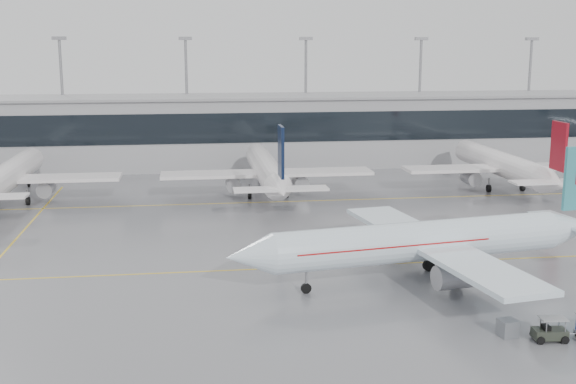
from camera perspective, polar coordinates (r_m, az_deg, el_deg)
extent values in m
plane|color=slate|center=(69.84, 1.34, -5.96)|extent=(320.00, 320.00, 0.00)
cube|color=yellow|center=(69.84, 1.34, -5.96)|extent=(120.00, 0.25, 0.01)
cube|color=yellow|center=(98.62, -1.42, -0.79)|extent=(120.00, 0.25, 0.01)
cube|color=yellow|center=(85.66, -20.63, -3.42)|extent=(0.25, 60.00, 0.01)
cube|color=#97979B|center=(129.10, -3.02, 4.80)|extent=(180.00, 15.00, 12.00)
cube|color=black|center=(121.45, -2.73, 5.09)|extent=(180.00, 0.20, 5.00)
cube|color=gray|center=(128.53, -3.05, 7.54)|extent=(182.00, 16.00, 0.40)
cylinder|color=gray|center=(136.01, -17.35, 6.75)|extent=(0.50, 0.50, 22.00)
cube|color=gray|center=(135.66, -17.64, 11.51)|extent=(2.40, 1.00, 0.60)
cylinder|color=gray|center=(134.16, -7.98, 7.10)|extent=(0.50, 0.50, 22.00)
cube|color=gray|center=(133.80, -8.12, 11.93)|extent=(2.40, 1.00, 0.60)
cylinder|color=gray|center=(135.89, 1.41, 7.26)|extent=(0.50, 0.50, 22.00)
cube|color=gray|center=(135.54, 1.43, 12.03)|extent=(2.40, 1.00, 0.60)
cylinder|color=gray|center=(141.08, 10.33, 7.23)|extent=(0.50, 0.50, 22.00)
cube|color=gray|center=(140.74, 10.50, 11.82)|extent=(2.40, 1.00, 0.60)
cylinder|color=gray|center=(149.36, 18.45, 7.06)|extent=(0.50, 0.50, 22.00)
cube|color=gray|center=(149.04, 18.72, 11.39)|extent=(2.40, 1.00, 0.60)
cylinder|color=white|center=(65.64, 10.30, -3.85)|extent=(27.48, 8.00, 3.58)
cone|color=white|center=(60.22, -3.08, -5.07)|extent=(4.53, 4.18, 3.58)
cone|color=white|center=(74.52, 21.60, -2.65)|extent=(6.11, 4.45, 3.58)
cube|color=white|center=(66.44, 11.44, -4.06)|extent=(9.78, 29.95, 0.45)
cube|color=white|center=(74.57, 21.74, -2.41)|extent=(4.63, 11.66, 0.25)
cylinder|color=#949499|center=(62.63, 13.08, -6.52)|extent=(3.90, 2.66, 2.10)
cylinder|color=#949499|center=(70.70, 9.17, -4.30)|extent=(3.90, 2.66, 2.10)
cylinder|color=gray|center=(62.34, 1.44, -6.95)|extent=(0.20, 0.20, 1.55)
cylinder|color=black|center=(62.58, 1.44, -7.62)|extent=(0.94, 0.44, 0.90)
cylinder|color=gray|center=(65.34, 13.23, -6.29)|extent=(0.24, 0.24, 1.55)
cylinder|color=black|center=(65.57, 13.20, -6.94)|extent=(1.16, 0.62, 1.10)
cylinder|color=gray|center=(69.65, 11.07, -5.09)|extent=(0.24, 0.24, 1.55)
cylinder|color=black|center=(69.87, 11.05, -5.70)|extent=(1.16, 0.62, 1.10)
cube|color=#B70F0F|center=(64.29, 7.92, -3.91)|extent=(18.35, 6.52, 0.12)
cylinder|color=white|center=(105.09, -21.08, 1.31)|extent=(3.59, 27.36, 3.59)
cone|color=white|center=(120.21, -19.42, 2.61)|extent=(3.59, 4.00, 3.59)
cube|color=white|center=(103.72, -21.25, 0.95)|extent=(29.64, 5.00, 0.45)
cylinder|color=#949499|center=(103.45, -18.55, 0.26)|extent=(2.10, 3.60, 2.10)
cylinder|color=gray|center=(115.78, -19.82, 0.98)|extent=(0.20, 0.20, 1.56)
cylinder|color=black|center=(115.92, -19.79, 0.60)|extent=(0.30, 0.90, 0.90)
cylinder|color=gray|center=(102.55, -19.88, -0.25)|extent=(0.24, 0.24, 1.56)
cylinder|color=black|center=(102.70, -19.86, -0.67)|extent=(0.45, 1.10, 1.10)
cylinder|color=white|center=(102.78, -1.74, 1.86)|extent=(3.59, 27.36, 3.59)
cone|color=white|center=(118.20, -2.55, 3.11)|extent=(3.59, 4.00, 3.59)
cone|color=white|center=(86.68, -0.58, 0.07)|extent=(3.59, 5.60, 3.59)
cube|color=white|center=(101.38, -1.65, 1.50)|extent=(29.64, 5.00, 0.45)
cube|color=white|center=(86.43, -0.57, 0.24)|extent=(11.40, 2.80, 0.25)
cube|color=black|center=(85.46, -0.56, 3.21)|extent=(0.35, 3.60, 6.12)
cylinder|color=#949499|center=(101.75, -4.36, 0.65)|extent=(2.10, 3.60, 2.10)
cylinder|color=#949499|center=(102.75, 0.99, 0.79)|extent=(2.10, 3.60, 2.10)
cylinder|color=gray|center=(113.69, -2.30, 1.47)|extent=(0.20, 0.20, 1.56)
cylinder|color=black|center=(113.83, -2.30, 1.08)|extent=(0.30, 0.90, 0.90)
cylinder|color=gray|center=(100.54, -3.05, 0.20)|extent=(0.24, 0.24, 1.56)
cylinder|color=black|center=(100.69, -3.05, -0.23)|extent=(0.45, 1.10, 1.10)
cylinder|color=gray|center=(101.09, -0.12, 0.28)|extent=(0.24, 0.24, 1.56)
cylinder|color=black|center=(101.24, -0.12, -0.15)|extent=(0.45, 1.10, 1.10)
cylinder|color=white|center=(111.96, 16.38, 2.19)|extent=(3.59, 27.36, 3.59)
cone|color=white|center=(126.26, 13.50, 3.34)|extent=(3.59, 4.00, 3.59)
cone|color=white|center=(97.38, 20.31, 0.61)|extent=(3.59, 5.60, 3.59)
cube|color=white|center=(110.67, 16.69, 1.86)|extent=(29.64, 5.00, 0.45)
cube|color=white|center=(97.16, 20.37, 0.77)|extent=(11.40, 2.80, 0.25)
cube|color=maroon|center=(96.30, 20.62, 3.41)|extent=(0.35, 3.60, 6.12)
cylinder|color=#949499|center=(109.49, 14.25, 1.09)|extent=(2.10, 3.60, 2.10)
cylinder|color=#949499|center=(113.42, 18.75, 1.19)|extent=(2.10, 3.60, 2.10)
cylinder|color=gray|center=(122.05, 14.29, 1.81)|extent=(0.20, 0.20, 1.56)
cylinder|color=black|center=(122.18, 14.27, 1.45)|extent=(0.30, 0.90, 0.90)
cylinder|color=gray|center=(109.07, 15.60, 0.68)|extent=(0.24, 0.24, 1.56)
cylinder|color=black|center=(109.21, 15.57, 0.28)|extent=(0.45, 1.10, 1.10)
cylinder|color=gray|center=(111.23, 18.06, 0.74)|extent=(0.24, 0.24, 1.56)
cylinder|color=black|center=(111.37, 18.03, 0.35)|extent=(0.45, 1.10, 1.10)
cube|color=#2A2F26|center=(56.28, 19.96, -10.47)|extent=(2.47, 1.48, 0.69)
cube|color=gray|center=(55.95, 20.23, -9.35)|extent=(1.97, 1.44, 0.06)
cube|color=black|center=(56.01, 19.71, -10.07)|extent=(0.56, 0.83, 0.39)
cylinder|color=gray|center=(57.00, 21.63, -10.37)|extent=(1.18, 0.18, 0.08)
cylinder|color=gray|center=(55.39, 19.75, -10.05)|extent=(0.08, 0.08, 0.89)
cylinder|color=gray|center=(56.32, 19.33, -9.66)|extent=(0.08, 0.08, 0.89)
cylinder|color=gray|center=(55.92, 21.08, -9.93)|extent=(0.08, 0.08, 0.89)
cylinder|color=gray|center=(56.84, 20.64, -9.55)|extent=(0.08, 0.08, 0.89)
cylinder|color=black|center=(55.50, 19.34, -11.01)|extent=(0.61, 0.25, 0.59)
cylinder|color=black|center=(56.59, 18.85, -10.54)|extent=(0.61, 0.25, 0.59)
cylinder|color=black|center=(56.17, 21.05, -10.86)|extent=(0.61, 0.25, 0.59)
cylinder|color=black|center=(57.26, 20.53, -10.40)|extent=(0.61, 0.25, 0.59)
cube|color=slate|center=(56.11, 16.97, -10.24)|extent=(1.45, 1.37, 1.27)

